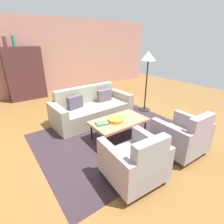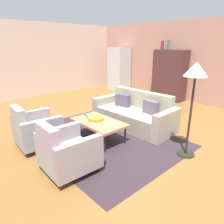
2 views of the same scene
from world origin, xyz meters
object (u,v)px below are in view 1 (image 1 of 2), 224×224
at_px(book_stack, 102,123).
at_px(vase_round, 13,41).
at_px(armchair_left, 136,163).
at_px(coffee_table, 119,122).
at_px(couch, 91,109).
at_px(vase_tall, 5,42).
at_px(floor_lamp, 148,62).
at_px(fruit_bowl, 116,120).
at_px(armchair_right, 183,138).
at_px(cabinet, 25,74).

relative_size(book_stack, vase_round, 0.86).
height_order(armchair_left, vase_round, vase_round).
bearing_deg(coffee_table, couch, 90.15).
height_order(vase_tall, floor_lamp, vase_tall).
bearing_deg(couch, vase_tall, -67.39).
relative_size(coffee_table, fruit_bowl, 3.60).
distance_m(coffee_table, fruit_bowl, 0.12).
bearing_deg(armchair_right, cabinet, 108.34).
xyz_separation_m(vase_round, floor_lamp, (2.74, -3.33, -0.52)).
bearing_deg(book_stack, vase_tall, 103.35).
relative_size(couch, vase_round, 6.47).
height_order(couch, vase_tall, vase_tall).
bearing_deg(book_stack, armchair_left, -99.87).
relative_size(couch, armchair_right, 2.42).
height_order(book_stack, cabinet, cabinet).
relative_size(fruit_bowl, book_stack, 1.17).
xyz_separation_m(couch, fruit_bowl, (-0.09, -1.19, 0.17)).
height_order(armchair_left, floor_lamp, floor_lamp).
distance_m(couch, floor_lamp, 2.04).
distance_m(armchair_left, vase_round, 5.55).
bearing_deg(armchair_right, fruit_bowl, 122.58).
bearing_deg(vase_round, vase_tall, 180.00).
distance_m(book_stack, vase_tall, 4.44).
xyz_separation_m(book_stack, floor_lamp, (2.03, 0.72, 1.01)).
distance_m(couch, book_stack, 1.20).
bearing_deg(floor_lamp, armchair_right, -117.95).
bearing_deg(armchair_left, book_stack, 84.21).
distance_m(couch, armchair_left, 2.43).
xyz_separation_m(coffee_table, vase_tall, (-1.35, 4.12, 1.57)).
height_order(book_stack, vase_round, vase_round).
distance_m(coffee_table, armchair_left, 1.31).
xyz_separation_m(cabinet, vase_round, (-0.15, -0.00, 1.06)).
bearing_deg(coffee_table, cabinet, 103.00).
xyz_separation_m(armchair_left, cabinet, (-0.35, 5.29, 0.56)).
relative_size(armchair_left, book_stack, 3.10).
distance_m(fruit_bowl, vase_round, 4.51).
height_order(couch, fruit_bowl, couch).
bearing_deg(armchair_left, couch, 79.73).
relative_size(cabinet, vase_round, 5.47).
distance_m(couch, vase_round, 3.56).
bearing_deg(armchair_right, floor_lamp, 64.06).
height_order(coffee_table, armchair_left, armchair_left).
bearing_deg(cabinet, fruit_bowl, -78.20).
relative_size(fruit_bowl, vase_round, 1.01).
bearing_deg(coffee_table, vase_round, 104.98).
xyz_separation_m(vase_tall, vase_round, (0.25, 0.00, 0.01)).
bearing_deg(book_stack, armchair_right, -51.26).
height_order(book_stack, vase_tall, vase_tall).
bearing_deg(cabinet, book_stack, -82.11).
height_order(coffee_table, cabinet, cabinet).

